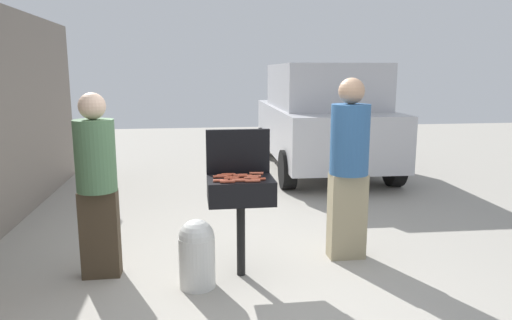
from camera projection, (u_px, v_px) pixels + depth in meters
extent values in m
plane|color=#9E998E|center=(252.00, 278.00, 4.33)|extent=(24.00, 24.00, 0.00)
cylinder|color=black|center=(241.00, 239.00, 4.34)|extent=(0.08, 0.08, 0.71)
cube|color=black|center=(241.00, 190.00, 4.26)|extent=(0.60, 0.44, 0.22)
cube|color=black|center=(238.00, 151.00, 4.41)|extent=(0.60, 0.05, 0.42)
cylinder|color=#AD4228|center=(232.00, 177.00, 4.23)|extent=(0.13, 0.03, 0.03)
cylinder|color=#C6593D|center=(251.00, 178.00, 4.19)|extent=(0.13, 0.03, 0.03)
cylinder|color=#B74C33|center=(220.00, 177.00, 4.25)|extent=(0.13, 0.03, 0.03)
cylinder|color=#AD4228|center=(245.00, 176.00, 4.27)|extent=(0.13, 0.03, 0.03)
cylinder|color=#B74C33|center=(240.00, 175.00, 4.31)|extent=(0.13, 0.03, 0.03)
cylinder|color=#AD4228|center=(237.00, 180.00, 4.12)|extent=(0.13, 0.04, 0.03)
cylinder|color=#C6593D|center=(254.00, 176.00, 4.25)|extent=(0.13, 0.03, 0.03)
cylinder|color=#AD4228|center=(228.00, 175.00, 4.33)|extent=(0.13, 0.04, 0.03)
cylinder|color=#C6593D|center=(256.00, 173.00, 4.39)|extent=(0.13, 0.04, 0.03)
cylinder|color=#B74C33|center=(227.00, 182.00, 4.06)|extent=(0.13, 0.03, 0.03)
cylinder|color=#C6593D|center=(220.00, 181.00, 4.09)|extent=(0.13, 0.03, 0.03)
cylinder|color=#AD4228|center=(258.00, 179.00, 4.15)|extent=(0.13, 0.03, 0.03)
cylinder|color=#AD4228|center=(231.00, 179.00, 4.17)|extent=(0.13, 0.04, 0.03)
cylinder|color=#AD4228|center=(224.00, 175.00, 4.30)|extent=(0.13, 0.03, 0.03)
cylinder|color=#C6593D|center=(252.00, 181.00, 4.09)|extent=(0.13, 0.03, 0.03)
cylinder|color=#C6593D|center=(240.00, 180.00, 4.10)|extent=(0.13, 0.04, 0.03)
cylinder|color=silver|center=(197.00, 262.00, 4.13)|extent=(0.32, 0.32, 0.46)
sphere|color=silver|center=(196.00, 237.00, 4.08)|extent=(0.31, 0.31, 0.31)
cube|color=#3F3323|center=(100.00, 234.00, 4.32)|extent=(0.34, 0.19, 0.82)
cylinder|color=#4C724C|center=(95.00, 156.00, 4.18)|extent=(0.36, 0.36, 0.65)
sphere|color=beige|center=(92.00, 106.00, 4.10)|extent=(0.24, 0.24, 0.24)
cube|color=gray|center=(347.00, 216.00, 4.75)|extent=(0.37, 0.20, 0.88)
cylinder|color=#2D598C|center=(350.00, 140.00, 4.61)|extent=(0.38, 0.38, 0.69)
sphere|color=tan|center=(352.00, 91.00, 4.52)|extent=(0.26, 0.26, 0.26)
cube|color=#B7B7BC|center=(320.00, 130.00, 9.11)|extent=(2.02, 4.45, 0.90)
cube|color=#B7B7BC|center=(323.00, 86.00, 8.75)|extent=(1.83, 2.65, 0.80)
cylinder|color=black|center=(394.00, 167.00, 7.78)|extent=(0.24, 0.65, 0.64)
cylinder|color=black|center=(287.00, 169.00, 7.59)|extent=(0.24, 0.65, 0.64)
cylinder|color=black|center=(341.00, 141.00, 10.79)|extent=(0.24, 0.65, 0.64)
cylinder|color=black|center=(264.00, 142.00, 10.60)|extent=(0.24, 0.65, 0.64)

